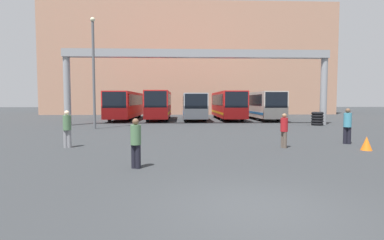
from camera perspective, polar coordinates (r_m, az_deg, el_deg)
The scene contains 15 objects.
ground_plane at distance 6.45m, azimuth 12.39°, elevation -16.27°, with size 200.00×200.00×0.00m, color #2D3033.
building_backdrop at distance 53.73m, azimuth -0.56°, elevation 10.84°, with size 47.21×12.00×17.80m.
overhead_gantry at distance 27.35m, azimuth 1.07°, elevation 10.78°, with size 23.83×0.80×6.76m.
bus_slot_0 at distance 36.17m, azimuth -12.52°, elevation 3.02°, with size 2.57×12.30×3.18m.
bus_slot_1 at distance 34.68m, azimuth -6.28°, elevation 3.13°, with size 2.43×10.31×3.26m.
bus_slot_2 at distance 35.02m, azimuth 0.32°, elevation 2.91°, with size 2.47×11.08×2.99m.
bus_slot_3 at distance 35.66m, azimuth 6.75°, elevation 3.10°, with size 2.54×11.56×3.21m.
bus_slot_4 at distance 36.53m, azimuth 12.96°, elevation 3.01°, with size 2.50×11.63×3.17m.
pedestrian_mid_left at distance 14.54m, azimuth 17.13°, elevation -1.77°, with size 0.33×0.33×1.61m.
pedestrian_near_left at distance 9.87m, azimuth -10.65°, elevation -4.12°, with size 0.34×0.34×1.63m.
pedestrian_near_center at distance 15.14m, azimuth -22.69°, elevation -1.42°, with size 0.36×0.36×1.74m.
pedestrian_far_center at distance 17.12m, azimuth 27.49°, elevation -0.86°, with size 0.38×0.38×1.81m.
traffic_cone at distance 15.38m, azimuth 30.30°, elevation -3.87°, with size 0.47×0.47×0.61m.
tire_stack at distance 29.08m, azimuth 22.76°, elevation 0.25°, with size 1.04×1.04×1.20m.
lamp_post at distance 24.64m, azimuth -18.24°, elevation 9.22°, with size 0.36×0.36×8.58m.
Camera 1 is at (-1.56, -5.87, 2.19)m, focal length 28.00 mm.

